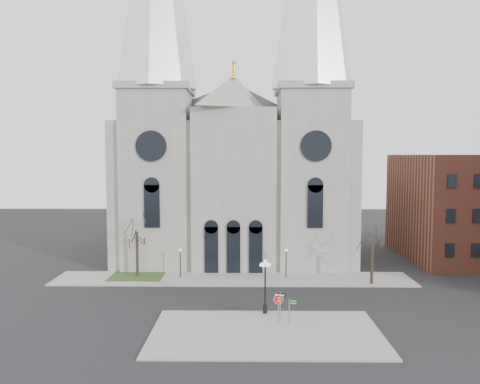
{
  "coord_description": "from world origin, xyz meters",
  "views": [
    {
      "loc": [
        1.37,
        -40.59,
        13.95
      ],
      "look_at": [
        0.82,
        8.0,
        10.11
      ],
      "focal_mm": 35.0,
      "sensor_mm": 36.0,
      "label": 1
    }
  ],
  "objects_px": {
    "street_name_sign": "(290,309)",
    "globe_lamp": "(265,280)",
    "stop_sign": "(278,302)",
    "one_way_sign": "(280,300)"
  },
  "relations": [
    {
      "from": "globe_lamp",
      "to": "one_way_sign",
      "type": "relative_size",
      "value": 2.24
    },
    {
      "from": "globe_lamp",
      "to": "street_name_sign",
      "type": "bearing_deg",
      "value": -54.45
    },
    {
      "from": "one_way_sign",
      "to": "globe_lamp",
      "type": "bearing_deg",
      "value": 162.74
    },
    {
      "from": "stop_sign",
      "to": "street_name_sign",
      "type": "xyz_separation_m",
      "value": [
        0.91,
        -0.59,
        -0.39
      ]
    },
    {
      "from": "street_name_sign",
      "to": "globe_lamp",
      "type": "bearing_deg",
      "value": 143.07
    },
    {
      "from": "one_way_sign",
      "to": "street_name_sign",
      "type": "xyz_separation_m",
      "value": [
        0.67,
        -1.92,
        -0.17
      ]
    },
    {
      "from": "globe_lamp",
      "to": "stop_sign",
      "type": "bearing_deg",
      "value": -64.24
    },
    {
      "from": "stop_sign",
      "to": "street_name_sign",
      "type": "relative_size",
      "value": 1.08
    },
    {
      "from": "stop_sign",
      "to": "globe_lamp",
      "type": "xyz_separation_m",
      "value": [
        -1.02,
        2.11,
        1.34
      ]
    },
    {
      "from": "globe_lamp",
      "to": "one_way_sign",
      "type": "xyz_separation_m",
      "value": [
        1.26,
        -0.78,
        -1.55
      ]
    }
  ]
}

